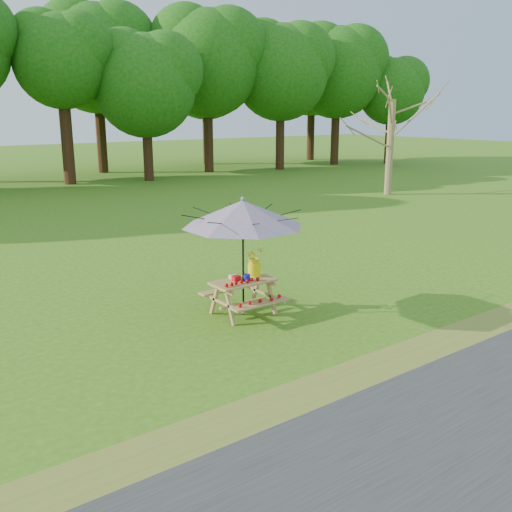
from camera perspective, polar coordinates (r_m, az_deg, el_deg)
ground at (r=12.96m, az=13.23°, el=-2.99°), size 120.00×120.00×0.00m
drygrass_strip at (r=11.47m, az=23.96°, el=-6.15°), size 120.00×1.20×0.01m
treeline at (r=31.68m, az=-20.10°, el=21.20°), size 60.00×12.00×16.00m
bare_tree at (r=27.13m, az=13.74°, el=18.68°), size 6.36×6.36×9.90m
picnic_table at (r=10.85m, az=-1.27°, el=-4.20°), size 1.20×1.32×0.67m
patio_umbrella at (r=10.45m, az=-1.32°, el=4.27°), size 2.95×2.95×2.26m
produce_bins at (r=10.74m, az=-1.60°, el=-2.17°), size 0.29×0.41×0.13m
tomatoes_row at (r=10.51m, az=-1.39°, el=-2.64°), size 0.77×0.13×0.07m
flower_bucket at (r=10.96m, az=-0.17°, el=-0.47°), size 0.36×0.31×0.57m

